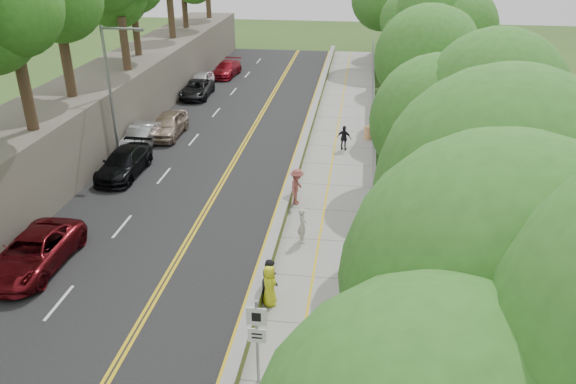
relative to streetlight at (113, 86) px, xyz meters
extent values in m
plane|color=#33511E|center=(10.46, -14.00, -4.64)|extent=(140.00, 140.00, 0.00)
cube|color=black|center=(5.06, 1.00, -4.62)|extent=(11.20, 66.00, 0.04)
cube|color=gray|center=(13.01, 1.00, -4.61)|extent=(4.20, 66.00, 0.05)
cube|color=#C4E32C|center=(10.71, 1.00, -4.34)|extent=(0.42, 66.00, 0.60)
cube|color=#595147|center=(-3.04, 1.00, -2.64)|extent=(5.00, 66.00, 4.00)
cube|color=slate|center=(15.11, 1.00, -3.64)|extent=(0.04, 66.00, 2.00)
cylinder|color=gray|center=(-0.24, 0.00, -0.64)|extent=(0.18, 0.18, 8.00)
cylinder|color=gray|center=(0.87, 0.00, 3.21)|extent=(2.30, 0.13, 0.13)
cube|color=gray|center=(1.95, 0.00, 3.16)|extent=(0.50, 0.22, 0.14)
cylinder|color=gray|center=(11.51, -17.00, -3.04)|extent=(0.09, 0.09, 3.10)
cube|color=white|center=(11.51, -17.03, -2.04)|extent=(0.62, 0.04, 0.62)
cube|color=white|center=(11.51, -17.03, -2.74)|extent=(0.56, 0.04, 0.50)
cylinder|color=#F86D00|center=(14.76, 5.68, -4.15)|extent=(0.54, 0.54, 0.88)
cube|color=gray|center=(14.33, -14.16, -4.19)|extent=(1.31, 1.05, 0.81)
imported|color=#570C11|center=(1.13, -11.85, -3.87)|extent=(2.47, 5.29, 1.47)
imported|color=black|center=(1.03, -2.12, -3.88)|extent=(2.05, 4.98, 1.44)
imported|color=tan|center=(1.40, 4.54, -3.81)|extent=(1.91, 4.65, 1.58)
imported|color=#9B9CA2|center=(0.43, 2.15, -3.87)|extent=(1.67, 4.44, 1.45)
imported|color=black|center=(0.65, 14.01, -3.94)|extent=(2.42, 4.87, 1.33)
imported|color=maroon|center=(1.46, 21.17, -3.92)|extent=(2.30, 4.86, 1.37)
imported|color=silver|center=(0.33, 16.47, -3.89)|extent=(1.72, 4.17, 1.41)
imported|color=yellow|center=(11.21, -13.00, -3.76)|extent=(0.73, 0.93, 1.67)
imported|color=beige|center=(11.91, -8.27, -3.75)|extent=(0.57, 0.70, 1.68)
imported|color=black|center=(11.21, -12.73, -3.71)|extent=(0.83, 0.97, 1.77)
imported|color=#9E4A45|center=(11.21, -4.47, -3.64)|extent=(0.87, 1.31, 1.90)
imported|color=black|center=(13.26, 3.43, -3.79)|extent=(1.00, 0.64, 1.59)
camera|label=1|loc=(14.21, -30.07, 8.39)|focal=35.00mm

